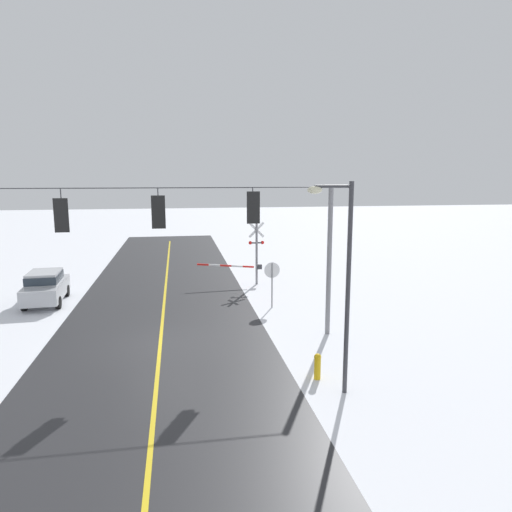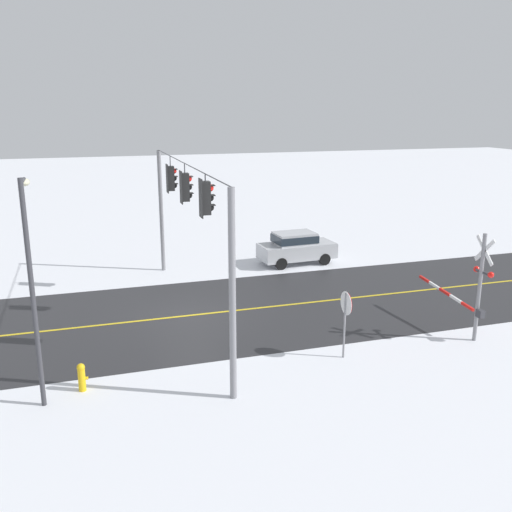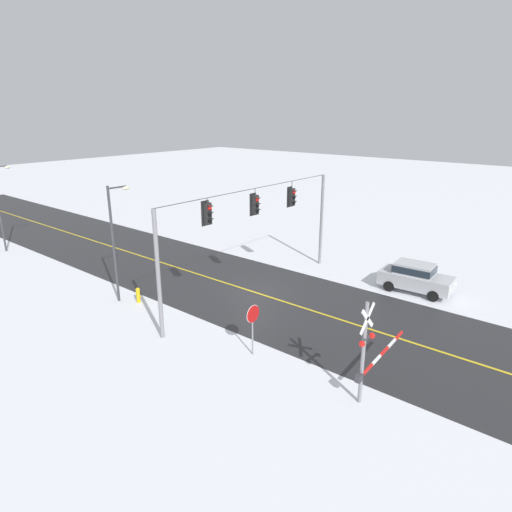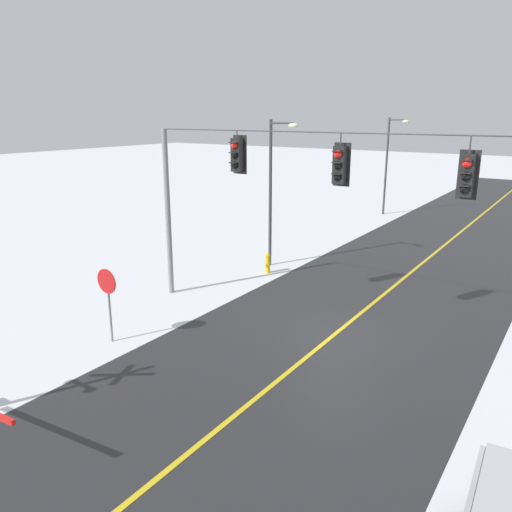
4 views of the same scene
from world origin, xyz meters
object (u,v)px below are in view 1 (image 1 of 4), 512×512
Objects in this scene: railroad_crossing at (252,253)px; fire_hydrant at (317,366)px; parked_car_silver at (45,286)px; streetlamp_near at (342,269)px; stop_sign at (272,275)px.

railroad_crossing reaches higher than fire_hydrant.
streetlamp_near is (-11.71, 12.36, 2.96)m from parked_car_silver.
stop_sign is 0.57× the size of railroad_crossing.
streetlamp_near is 7.39× the size of fire_hydrant.
stop_sign is 2.67× the size of fire_hydrant.
parked_car_silver is 17.28m from streetlamp_near.
streetlamp_near reaches higher than stop_sign.
streetlamp_near reaches higher than parked_car_silver.
streetlamp_near is at bearing 133.45° from parked_car_silver.
parked_car_silver is at bearing -44.82° from fire_hydrant.
stop_sign reaches higher than parked_car_silver.
stop_sign reaches higher than fire_hydrant.
streetlamp_near is (-0.32, 14.82, 1.92)m from railroad_crossing.
railroad_crossing is 14.94m from streetlamp_near.
streetlamp_near reaches higher than fire_hydrant.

